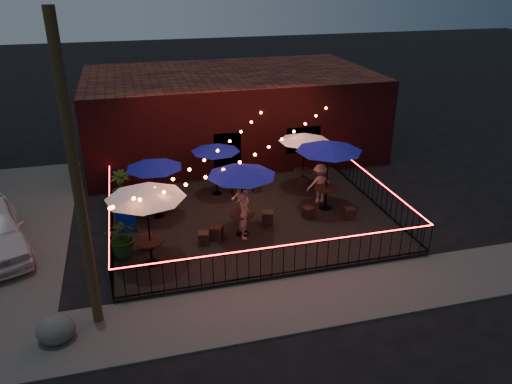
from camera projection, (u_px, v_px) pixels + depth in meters
ground at (265, 247)px, 16.99m from camera, size 110.00×110.00×0.00m
patio at (250, 219)px, 18.72m from camera, size 10.00×8.00×0.15m
sidewalk at (296, 303)px, 14.12m from camera, size 18.00×2.50×0.05m
brick_building at (230, 112)px, 25.20m from camera, size 14.00×8.00×4.00m
utility_pole at (77, 185)px, 11.78m from camera, size 0.26×0.26×8.00m
fence_front at (283, 260)px, 14.95m from camera, size 10.00×0.04×1.04m
fence_left at (111, 221)px, 17.30m from camera, size 0.04×8.00×1.04m
fence_right at (373, 190)px, 19.65m from camera, size 0.04×8.00×1.04m
festoon_lights at (224, 163)px, 17.21m from camera, size 10.02×8.72×1.32m
cafe_table_0 at (145, 193)px, 14.76m from camera, size 2.73×2.73×2.67m
cafe_table_1 at (154, 164)px, 17.88m from camera, size 2.59×2.59×2.29m
cafe_table_2 at (242, 171)px, 16.54m from camera, size 2.38×2.38×2.59m
cafe_table_3 at (215, 148)px, 19.80m from camera, size 2.47×2.47×2.17m
cafe_table_4 at (329, 147)px, 18.35m from camera, size 2.96×2.96×2.75m
cafe_table_5 at (305, 138)px, 20.42m from camera, size 2.70×2.70×2.37m
bistro_chair_0 at (148, 241)px, 16.56m from camera, size 0.43×0.43×0.45m
bistro_chair_1 at (204, 238)px, 16.78m from camera, size 0.42×0.42×0.43m
bistro_chair_2 at (125, 210)px, 18.71m from camera, size 0.45×0.45×0.48m
bistro_chair_3 at (170, 205)px, 19.10m from camera, size 0.41×0.41×0.42m
bistro_chair_4 at (216, 233)px, 17.09m from camera, size 0.54×0.54×0.48m
bistro_chair_5 at (267, 218)px, 18.09m from camera, size 0.50×0.50×0.48m
bistro_chair_6 at (236, 188)px, 20.61m from camera, size 0.42×0.42×0.41m
bistro_chair_7 at (256, 187)px, 20.78m from camera, size 0.39×0.39×0.40m
bistro_chair_8 at (308, 213)px, 18.54m from camera, size 0.47×0.47×0.42m
bistro_chair_9 at (349, 213)px, 18.50m from camera, size 0.41×0.41×0.42m
bistro_chair_10 at (302, 183)px, 21.02m from camera, size 0.44×0.44×0.46m
bistro_chair_11 at (323, 180)px, 21.33m from camera, size 0.49×0.49×0.45m
patron_a at (244, 215)px, 16.97m from camera, size 0.55×0.70×1.69m
patron_b at (240, 200)px, 18.02m from camera, size 0.93×1.04×1.75m
patron_c at (320, 184)px, 19.56m from camera, size 1.05×0.63×1.59m
potted_shrub_a at (123, 237)px, 15.98m from camera, size 1.21×1.05×1.33m
potted_shrub_b at (145, 202)px, 18.42m from camera, size 0.75×0.63×1.24m
potted_shrub_c at (121, 187)px, 19.53m from camera, size 0.79×0.79×1.34m
cooler at (126, 218)px, 17.63m from camera, size 0.69×0.50×0.89m
boulder at (56, 330)px, 12.55m from camera, size 0.98×0.85×0.72m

